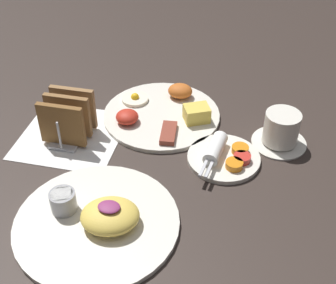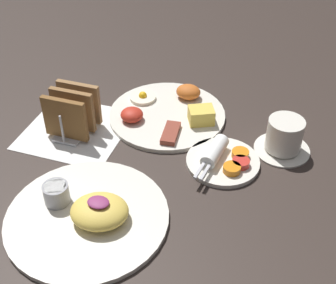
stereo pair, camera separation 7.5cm
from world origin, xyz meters
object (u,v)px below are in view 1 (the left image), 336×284
object	(u,v)px
coffee_cup	(281,130)
plate_breakfast	(163,113)
toast_rack	(68,117)
plate_condiments	(224,156)
plate_foreground	(98,219)

from	to	relation	value
coffee_cup	plate_breakfast	bearing A→B (deg)	171.07
toast_rack	plate_condiments	bearing A→B (deg)	-1.35
plate_breakfast	plate_foreground	bearing A→B (deg)	-95.99
plate_breakfast	coffee_cup	world-z (taller)	coffee_cup
plate_condiments	plate_foreground	distance (m)	0.30
toast_rack	coffee_cup	distance (m)	0.46
plate_breakfast	plate_condiments	size ratio (longest dim) A/B	1.64
plate_breakfast	plate_foreground	size ratio (longest dim) A/B	0.91
plate_condiments	coffee_cup	world-z (taller)	coffee_cup
plate_condiments	coffee_cup	size ratio (longest dim) A/B	1.39
plate_breakfast	toast_rack	world-z (taller)	toast_rack
plate_breakfast	toast_rack	size ratio (longest dim) A/B	2.36
plate_condiments	plate_breakfast	bearing A→B (deg)	141.84
plate_breakfast	toast_rack	bearing A→B (deg)	-147.23
plate_breakfast	plate_condiments	distance (m)	0.20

